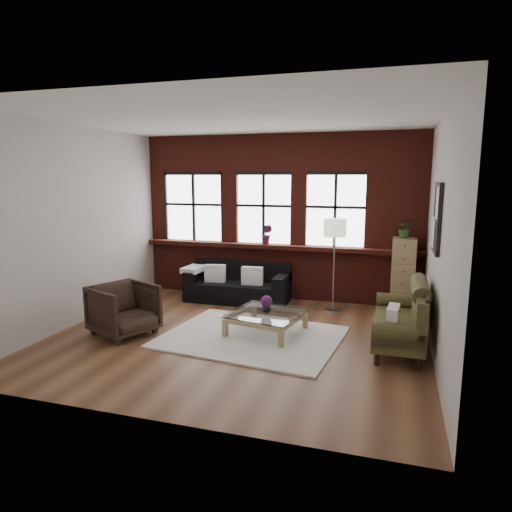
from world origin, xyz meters
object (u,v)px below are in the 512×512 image
(dark_sofa, at_px, (238,283))
(drawer_chest, at_px, (403,275))
(vintage_settee, at_px, (399,316))
(floor_lamp, at_px, (334,262))
(armchair, at_px, (124,310))
(coffee_table, at_px, (266,323))
(vase, at_px, (266,308))

(dark_sofa, xyz_separation_m, drawer_chest, (3.04, 0.26, 0.31))
(vintage_settee, relative_size, floor_lamp, 0.95)
(dark_sofa, bearing_deg, drawer_chest, 4.89)
(dark_sofa, height_order, drawer_chest, drawer_chest)
(floor_lamp, bearing_deg, vintage_settee, -53.65)
(armchair, relative_size, coffee_table, 0.83)
(dark_sofa, relative_size, floor_lamp, 1.09)
(drawer_chest, bearing_deg, floor_lamp, -162.77)
(dark_sofa, relative_size, drawer_chest, 1.49)
(armchair, xyz_separation_m, coffee_table, (2.07, 0.67, -0.23))
(floor_lamp, bearing_deg, dark_sofa, 176.69)
(dark_sofa, height_order, armchair, armchair)
(dark_sofa, xyz_separation_m, coffee_table, (1.03, -1.62, -0.19))
(vase, relative_size, floor_lamp, 0.08)
(coffee_table, bearing_deg, vase, 0.00)
(dark_sofa, distance_m, coffee_table, 1.93)
(dark_sofa, height_order, vase, dark_sofa)
(dark_sofa, distance_m, armchair, 2.51)
(dark_sofa, bearing_deg, vintage_settee, -28.69)
(dark_sofa, xyz_separation_m, vintage_settee, (2.97, -1.63, 0.10))
(vase, height_order, floor_lamp, floor_lamp)
(armchair, distance_m, floor_lamp, 3.66)
(armchair, distance_m, drawer_chest, 4.81)
(vase, relative_size, drawer_chest, 0.11)
(vase, bearing_deg, dark_sofa, 122.58)
(coffee_table, height_order, floor_lamp, floor_lamp)
(vase, distance_m, floor_lamp, 1.79)
(coffee_table, distance_m, vase, 0.24)
(dark_sofa, distance_m, floor_lamp, 1.93)
(vintage_settee, height_order, armchair, vintage_settee)
(dark_sofa, height_order, vintage_settee, vintage_settee)
(dark_sofa, bearing_deg, coffee_table, -57.42)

